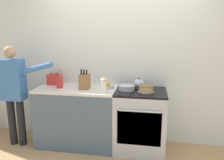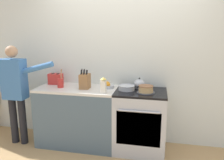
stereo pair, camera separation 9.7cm
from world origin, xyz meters
name	(u,v)px [view 1 (the left image)]	position (x,y,z in m)	size (l,w,h in m)	color
ground_plane	(117,158)	(0.00, 0.00, 0.00)	(16.00, 16.00, 0.00)	tan
wall_back	(123,60)	(0.00, 0.62, 1.30)	(8.00, 0.04, 2.60)	silver
counter_cabinet	(77,116)	(-0.66, 0.30, 0.46)	(1.20, 0.60, 0.91)	#4C6070
stove_range	(140,121)	(0.30, 0.30, 0.46)	(0.73, 0.63, 0.91)	#B7BABF
layer_cake	(146,89)	(0.37, 0.23, 0.96)	(0.25, 0.25, 0.10)	#4C4C51
tea_kettle	(139,84)	(0.26, 0.46, 0.98)	(0.20, 0.16, 0.16)	#B7BABF
mixing_bowl	(127,87)	(0.09, 0.32, 0.95)	(0.24, 0.24, 0.07)	#B7BABF
knife_block	(85,81)	(-0.53, 0.28, 1.02)	(0.13, 0.17, 0.30)	olive
utensil_crock	(60,83)	(-0.91, 0.26, 0.98)	(0.09, 0.09, 0.28)	red
fruit_bowl	(107,85)	(-0.20, 0.37, 0.95)	(0.19, 0.19, 0.10)	#B7BABF
toaster	(55,79)	(-1.08, 0.45, 1.00)	(0.24, 0.12, 0.17)	red
milk_carton	(104,86)	(-0.20, 0.09, 1.02)	(0.07, 0.07, 0.22)	white
person_baker	(14,88)	(-1.58, 0.12, 0.91)	(0.90, 0.20, 1.54)	black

